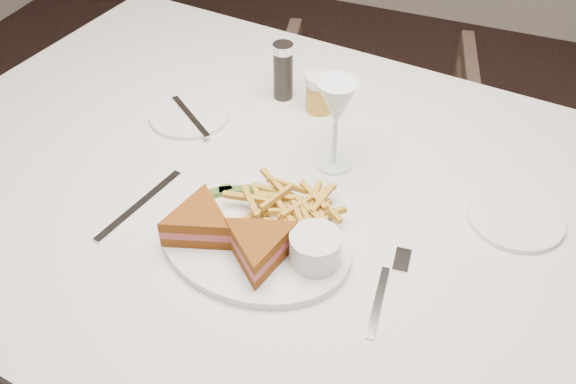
# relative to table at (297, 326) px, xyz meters

# --- Properties ---
(table) EXTENTS (1.63, 1.19, 0.75)m
(table) POSITION_rel_table_xyz_m (0.00, 0.00, 0.00)
(table) COLOR silver
(table) RESTS_ON ground
(chair_far) EXTENTS (0.70, 0.67, 0.61)m
(chair_far) POSITION_rel_table_xyz_m (-0.07, 0.81, -0.07)
(chair_far) COLOR #49382D
(chair_far) RESTS_ON ground
(table_setting) EXTENTS (0.81, 0.63, 0.18)m
(table_setting) POSITION_rel_table_xyz_m (-0.01, -0.04, 0.41)
(table_setting) COLOR white
(table_setting) RESTS_ON table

